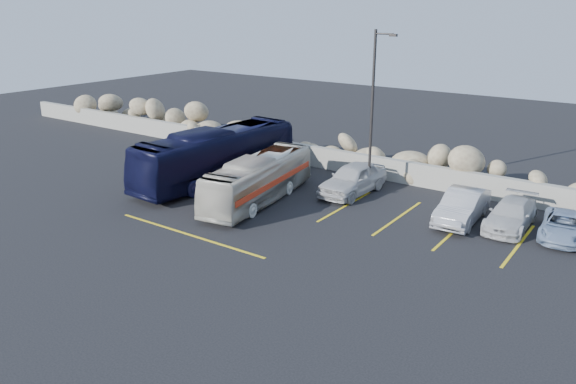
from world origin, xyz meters
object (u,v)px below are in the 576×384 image
Objects in this scene: vintage_bus at (259,179)px; car_a at (353,179)px; lamppost at (373,108)px; tour_coach at (217,155)px; car_c at (511,215)px; car_b at (462,206)px; car_d at (564,226)px.

vintage_bus is 4.84m from car_a.
lamppost is 0.78× the size of tour_coach.
tour_coach reaches higher than car_a.
lamppost reaches higher than tour_coach.
car_c is (7.74, -0.14, -0.18)m from car_a.
lamppost is 6.54m from vintage_bus.
tour_coach is at bearing -159.59° from car_a.
car_c is (14.79, 2.17, -0.85)m from tour_coach.
car_b is at bearing 10.85° from tour_coach.
tour_coach is 12.97m from car_b.
car_d is (4.01, 0.59, -0.18)m from car_b.
vintage_bus is 1.98× the size of car_c.
tour_coach is at bearing -158.97° from lamppost.
lamppost reaches higher than vintage_bus.
car_c is 1.10× the size of car_d.
car_d is at bearing 2.15° from car_a.
car_a is at bearing 171.20° from car_b.
car_c is 2.07m from car_d.
tour_coach is 14.97m from car_c.
car_d is at bearing 7.39° from vintage_bus.
car_c is at bearing 9.64° from vintage_bus.
car_a is 1.23× the size of car_d.
vintage_bus is at bearing -163.49° from car_c.
car_c is at bearing 11.70° from tour_coach.
car_b is at bearing -177.00° from car_d.
lamppost is at bearing 48.32° from car_a.
lamppost is 1.90× the size of car_b.
tour_coach is (-7.67, -2.95, -2.86)m from lamppost.
lamppost is at bearing 170.43° from car_d.
vintage_bus is 9.45m from car_b.
car_b is 2.01m from car_c.
lamppost is 3.64m from car_a.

